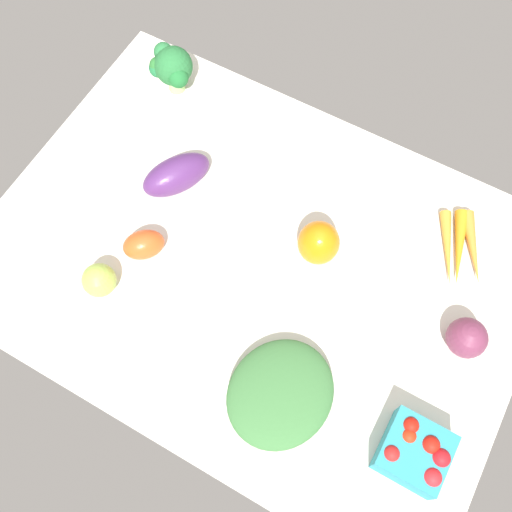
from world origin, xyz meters
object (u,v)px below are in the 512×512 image
at_px(red_onion_near_basket, 467,338).
at_px(carrot_bunch, 461,248).
at_px(leafy_greens_clump, 280,393).
at_px(eggplant, 176,175).
at_px(bell_pepper_orange, 319,243).
at_px(heirloom_tomato_green, 99,280).
at_px(berry_basket, 416,452).
at_px(roma_tomato, 144,245).
at_px(broccoli_head, 171,67).

bearing_deg(red_onion_near_basket, carrot_bunch, 112.14).
height_order(carrot_bunch, leafy_greens_clump, leafy_greens_clump).
bearing_deg(eggplant, red_onion_near_basket, 117.89).
height_order(bell_pepper_orange, heirloom_tomato_green, bell_pepper_orange).
height_order(berry_basket, roma_tomato, berry_basket).
bearing_deg(eggplant, leafy_greens_clump, 85.18).
height_order(berry_basket, leafy_greens_clump, berry_basket).
bearing_deg(carrot_bunch, berry_basket, -80.16).
relative_size(eggplant, red_onion_near_basket, 1.97).
distance_m(bell_pepper_orange, red_onion_near_basket, 0.31).
xyz_separation_m(red_onion_near_basket, roma_tomato, (-0.60, -0.12, -0.01)).
bearing_deg(berry_basket, leafy_greens_clump, -174.85).
relative_size(carrot_bunch, leafy_greens_clump, 0.86).
height_order(heirloom_tomato_green, leafy_greens_clump, heirloom_tomato_green).
distance_m(eggplant, roma_tomato, 0.16).
bearing_deg(heirloom_tomato_green, carrot_bunch, 35.35).
xyz_separation_m(bell_pepper_orange, berry_basket, (0.31, -0.26, -0.01)).
xyz_separation_m(carrot_bunch, leafy_greens_clump, (-0.17, -0.42, 0.01)).
xyz_separation_m(berry_basket, leafy_greens_clump, (-0.24, -0.02, -0.01)).
bearing_deg(leafy_greens_clump, heirloom_tomato_green, 177.25).
relative_size(eggplant, carrot_bunch, 0.84).
relative_size(red_onion_near_basket, roma_tomato, 0.91).
xyz_separation_m(eggplant, red_onion_near_basket, (0.63, -0.03, 0.00)).
bearing_deg(broccoli_head, eggplant, -56.16).
distance_m(eggplant, broccoli_head, 0.25).
height_order(eggplant, bell_pepper_orange, bell_pepper_orange).
distance_m(heirloom_tomato_green, leafy_greens_clump, 0.39).
height_order(red_onion_near_basket, roma_tomato, red_onion_near_basket).
relative_size(berry_basket, red_onion_near_basket, 1.46).
bearing_deg(heirloom_tomato_green, broccoli_head, 105.85).
height_order(eggplant, broccoli_head, broccoli_head).
bearing_deg(red_onion_near_basket, leafy_greens_clump, -134.82).
height_order(berry_basket, broccoli_head, broccoli_head).
xyz_separation_m(berry_basket, roma_tomato, (-0.60, 0.10, -0.01)).
relative_size(bell_pepper_orange, heirloom_tomato_green, 1.47).
relative_size(heirloom_tomato_green, leafy_greens_clump, 0.32).
bearing_deg(carrot_bunch, leafy_greens_clump, -112.34).
bearing_deg(bell_pepper_orange, berry_basket, -39.66).
bearing_deg(red_onion_near_basket, bell_pepper_orange, 173.77).
xyz_separation_m(broccoli_head, heirloom_tomato_green, (0.13, -0.47, -0.04)).
bearing_deg(leafy_greens_clump, broccoli_head, 137.23).
xyz_separation_m(eggplant, heirloom_tomato_green, (-0.01, -0.26, -0.00)).
relative_size(eggplant, leafy_greens_clump, 0.72).
height_order(carrot_bunch, roma_tomato, roma_tomato).
height_order(eggplant, leafy_greens_clump, eggplant).
relative_size(heirloom_tomato_green, red_onion_near_basket, 0.87).
relative_size(berry_basket, broccoli_head, 0.95).
xyz_separation_m(heirloom_tomato_green, leafy_greens_clump, (0.39, -0.02, -0.01)).
xyz_separation_m(berry_basket, broccoli_head, (-0.76, 0.46, 0.04)).
height_order(bell_pepper_orange, red_onion_near_basket, bell_pepper_orange).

